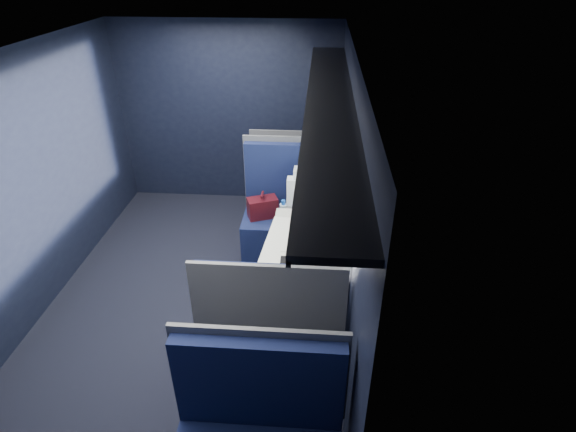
# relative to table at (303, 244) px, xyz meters

# --- Properties ---
(ground) EXTENTS (2.80, 4.20, 0.01)m
(ground) POSITION_rel_table_xyz_m (-1.03, 0.00, -0.67)
(ground) COLOR black
(room_shell) EXTENTS (3.00, 4.40, 2.40)m
(room_shell) POSITION_rel_table_xyz_m (-1.01, 0.00, 0.81)
(room_shell) COLOR black
(room_shell) RESTS_ON ground
(table) EXTENTS (0.62, 1.00, 0.74)m
(table) POSITION_rel_table_xyz_m (0.00, 0.00, 0.00)
(table) COLOR #54565E
(table) RESTS_ON ground
(seat_bay_near) EXTENTS (1.04, 0.62, 1.26)m
(seat_bay_near) POSITION_rel_table_xyz_m (-0.19, 0.87, -0.24)
(seat_bay_near) COLOR #0D133A
(seat_bay_near) RESTS_ON ground
(seat_bay_far) EXTENTS (1.04, 0.62, 1.26)m
(seat_bay_far) POSITION_rel_table_xyz_m (-0.18, -0.87, -0.25)
(seat_bay_far) COLOR #0D133A
(seat_bay_far) RESTS_ON ground
(seat_row_front) EXTENTS (1.04, 0.51, 1.16)m
(seat_row_front) POSITION_rel_table_xyz_m (-0.18, 1.80, -0.25)
(seat_row_front) COLOR #0D133A
(seat_row_front) RESTS_ON ground
(man) EXTENTS (0.53, 0.56, 1.32)m
(man) POSITION_rel_table_xyz_m (0.07, 0.70, 0.06)
(man) COLOR black
(man) RESTS_ON ground
(woman) EXTENTS (0.53, 0.56, 1.32)m
(woman) POSITION_rel_table_xyz_m (0.07, -0.71, 0.06)
(woman) COLOR black
(woman) RESTS_ON ground
(papers) EXTENTS (0.62, 0.84, 0.01)m
(papers) POSITION_rel_table_xyz_m (-0.05, -0.10, 0.08)
(papers) COLOR white
(papers) RESTS_ON table
(laptop) EXTENTS (0.29, 0.37, 0.26)m
(laptop) POSITION_rel_table_xyz_m (0.19, 0.03, 0.15)
(laptop) COLOR silver
(laptop) RESTS_ON table
(bottle_small) EXTENTS (0.06, 0.06, 0.22)m
(bottle_small) POSITION_rel_table_xyz_m (0.26, 0.22, 0.17)
(bottle_small) COLOR silver
(bottle_small) RESTS_ON table
(cup) EXTENTS (0.07, 0.07, 0.09)m
(cup) POSITION_rel_table_xyz_m (0.30, 0.43, 0.12)
(cup) COLOR white
(cup) RESTS_ON table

